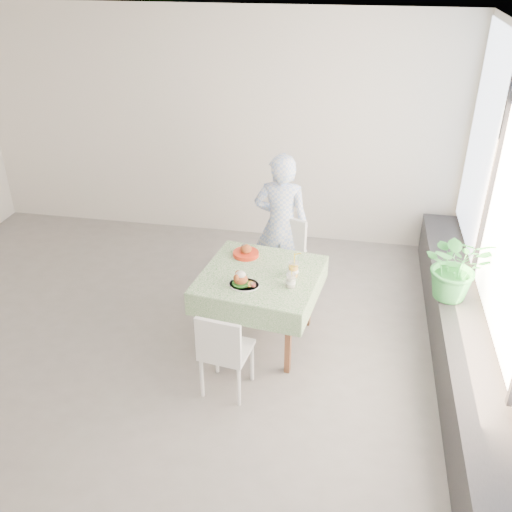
% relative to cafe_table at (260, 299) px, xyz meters
% --- Properties ---
extents(floor, '(6.00, 6.00, 0.00)m').
position_rel_cafe_table_xyz_m(floor, '(-0.98, -0.24, -0.46)').
color(floor, slate).
rests_on(floor, ground).
extents(ceiling, '(6.00, 6.00, 0.00)m').
position_rel_cafe_table_xyz_m(ceiling, '(-0.98, -0.24, 2.34)').
color(ceiling, white).
rests_on(ceiling, ground).
extents(wall_back, '(6.00, 0.02, 2.80)m').
position_rel_cafe_table_xyz_m(wall_back, '(-0.98, 2.26, 0.94)').
color(wall_back, silver).
rests_on(wall_back, ground).
extents(window_ledge, '(0.40, 4.80, 0.50)m').
position_rel_cafe_table_xyz_m(window_ledge, '(1.82, -0.24, -0.21)').
color(window_ledge, black).
rests_on(window_ledge, ground).
extents(cafe_table, '(1.17, 1.17, 0.74)m').
position_rel_cafe_table_xyz_m(cafe_table, '(0.00, 0.00, 0.00)').
color(cafe_table, brown).
rests_on(cafe_table, ground).
extents(chair_far, '(0.57, 0.57, 0.91)m').
position_rel_cafe_table_xyz_m(chair_far, '(0.06, 0.73, -0.18)').
color(chair_far, white).
rests_on(chair_far, ground).
extents(chair_near, '(0.44, 0.44, 0.82)m').
position_rel_cafe_table_xyz_m(chair_near, '(-0.15, -0.75, -0.21)').
color(chair_near, white).
rests_on(chair_near, ground).
extents(diner, '(0.58, 0.39, 1.58)m').
position_rel_cafe_table_xyz_m(diner, '(0.05, 0.93, 0.33)').
color(diner, '#97B6F3').
rests_on(diner, ground).
extents(main_dish, '(0.27, 0.27, 0.14)m').
position_rel_cafe_table_xyz_m(main_dish, '(-0.12, -0.23, 0.33)').
color(main_dish, white).
rests_on(main_dish, cafe_table).
extents(juice_cup_orange, '(0.10, 0.10, 0.28)m').
position_rel_cafe_table_xyz_m(juice_cup_orange, '(0.30, 0.01, 0.35)').
color(juice_cup_orange, white).
rests_on(juice_cup_orange, cafe_table).
extents(juice_cup_lemonade, '(0.09, 0.09, 0.25)m').
position_rel_cafe_table_xyz_m(juice_cup_lemonade, '(0.30, -0.17, 0.34)').
color(juice_cup_lemonade, white).
rests_on(juice_cup_lemonade, cafe_table).
extents(second_dish, '(0.25, 0.25, 0.12)m').
position_rel_cafe_table_xyz_m(second_dish, '(-0.20, 0.31, 0.32)').
color(second_dish, red).
rests_on(second_dish, cafe_table).
extents(potted_plant, '(0.61, 0.53, 0.67)m').
position_rel_cafe_table_xyz_m(potted_plant, '(1.75, 0.31, 0.37)').
color(potted_plant, '#2B823A').
rests_on(potted_plant, window_ledge).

